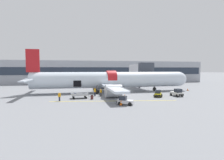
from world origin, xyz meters
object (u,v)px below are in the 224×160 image
baggage_tug_mid (177,93)px  ground_crew_loader_a (101,92)px  baggage_cart_loading (80,95)px  baggage_tug_rear (125,101)px  baggage_tug_lead (158,94)px  ground_crew_loader_b (95,92)px  suitcase_on_tarmac_upright (92,97)px  ground_crew_driver (59,96)px  airplane (109,80)px

baggage_tug_mid → ground_crew_loader_a: ground_crew_loader_a is taller
baggage_cart_loading → baggage_tug_rear: bearing=-48.8°
baggage_tug_lead → baggage_cart_loading: baggage_tug_lead is taller
baggage_cart_loading → ground_crew_loader_b: ground_crew_loader_b is taller
baggage_tug_rear → baggage_cart_loading: 10.16m
baggage_tug_lead → baggage_tug_rear: baggage_tug_lead is taller
baggage_cart_loading → suitcase_on_tarmac_upright: bearing=-39.4°
ground_crew_loader_b → ground_crew_driver: (-6.66, -4.61, -0.09)m
ground_crew_loader_b → suitcase_on_tarmac_upright: 4.15m
baggage_tug_lead → ground_crew_driver: (-18.90, -0.74, 0.23)m
baggage_tug_rear → ground_crew_loader_b: 10.56m
baggage_tug_lead → ground_crew_loader_a: 11.54m
baggage_tug_lead → ground_crew_loader_b: 12.84m
baggage_tug_mid → baggage_tug_rear: bearing=-154.5°
baggage_tug_lead → ground_crew_driver: ground_crew_driver is taller
airplane → baggage_cart_loading: size_ratio=9.79×
baggage_tug_rear → ground_crew_loader_b: bearing=110.0°
airplane → baggage_tug_rear: bearing=-91.7°
baggage_tug_mid → baggage_cart_loading: (-19.54, 1.53, -0.12)m
airplane → ground_crew_loader_b: 7.11m
airplane → baggage_tug_lead: 12.62m
airplane → ground_crew_loader_a: bearing=-115.4°
ground_crew_loader_b → baggage_cart_loading: bearing=-143.5°
airplane → suitcase_on_tarmac_upright: airplane is taller
suitcase_on_tarmac_upright → baggage_tug_lead: bearing=0.6°
baggage_tug_mid → ground_crew_driver: ground_crew_driver is taller
baggage_tug_rear → ground_crew_loader_a: (-2.47, 9.22, 0.27)m
baggage_tug_lead → baggage_tug_mid: (4.23, 0.07, 0.07)m
ground_crew_loader_b → baggage_tug_mid: bearing=-13.0°
baggage_tug_mid → suitcase_on_tarmac_upright: 17.44m
suitcase_on_tarmac_upright → ground_crew_driver: bearing=-173.9°
airplane → ground_crew_driver: (-10.74, -10.09, -2.06)m
ground_crew_loader_b → ground_crew_driver: bearing=-145.3°
baggage_tug_mid → baggage_tug_rear: (-12.85, -6.12, -0.10)m
baggage_tug_lead → suitcase_on_tarmac_upright: bearing=-179.4°
baggage_tug_lead → ground_crew_loader_a: ground_crew_loader_a is taller
baggage_tug_rear → baggage_cart_loading: bearing=131.2°
baggage_tug_lead → ground_crew_loader_a: bearing=164.0°
baggage_cart_loading → ground_crew_loader_a: 4.52m
airplane → baggage_tug_rear: 15.58m
ground_crew_driver → airplane: bearing=43.2°
baggage_cart_loading → ground_crew_loader_b: 3.84m
ground_crew_driver → suitcase_on_tarmac_upright: 5.74m
airplane → baggage_tug_mid: 15.63m
baggage_tug_lead → ground_crew_loader_b: bearing=162.4°
airplane → baggage_tug_lead: (8.15, -9.36, -2.29)m
airplane → suitcase_on_tarmac_upright: bearing=-118.0°
baggage_cart_loading → suitcase_on_tarmac_upright: baggage_cart_loading is taller
baggage_cart_loading → ground_crew_driver: size_ratio=2.65×
ground_crew_loader_b → ground_crew_driver: ground_crew_loader_b is taller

